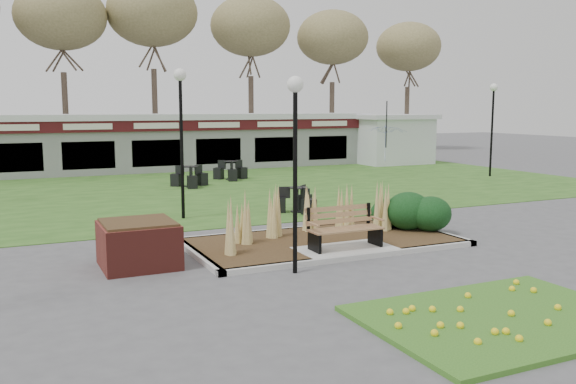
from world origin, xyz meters
name	(u,v)px	position (x,y,z in m)	size (l,w,h in m)	color
ground	(349,255)	(0.00, 0.00, 0.00)	(100.00, 100.00, 0.00)	#515154
lawn	(195,189)	(0.00, 12.00, 0.01)	(34.00, 16.00, 0.02)	#2A571B
flower_bed	(502,316)	(0.00, -4.60, 0.07)	(4.20, 3.00, 0.16)	#31621C
planting_bed	(365,224)	(1.27, 1.35, 0.37)	(6.75, 3.40, 1.27)	#392516
park_bench	(343,227)	(0.00, 0.25, 0.59)	(1.70, 0.66, 0.93)	#905D41
brick_planter	(139,244)	(-4.40, 1.00, 0.48)	(1.50, 1.50, 0.95)	maroon
food_pavilion	(150,142)	(0.00, 19.96, 1.48)	(24.60, 3.40, 2.90)	gray
service_hut	(392,139)	(13.50, 18.00, 1.45)	(4.40, 3.40, 2.83)	silver
tree_backdrop	(118,23)	(0.00, 28.00, 8.36)	(47.24, 5.24, 10.36)	#47382B
lamp_post_mid_left	(295,131)	(-1.71, -0.80, 2.80)	(0.32, 0.32, 3.84)	black
lamp_post_mid_right	(181,110)	(-2.13, 5.88, 3.16)	(0.36, 0.36, 4.34)	black
lamp_post_far_right	(493,109)	(13.90, 10.48, 3.16)	(0.36, 0.36, 4.34)	black
bistro_set_b	(231,173)	(2.38, 14.37, 0.30)	(1.53, 1.51, 0.84)	black
bistro_set_c	(298,204)	(1.38, 5.42, 0.28)	(1.44, 1.38, 0.78)	black
bistro_set_d	(190,180)	(0.03, 12.75, 0.30)	(1.55, 1.46, 0.83)	black
patio_umbrella	(386,143)	(9.73, 13.00, 1.54)	(2.52, 2.54, 2.43)	black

